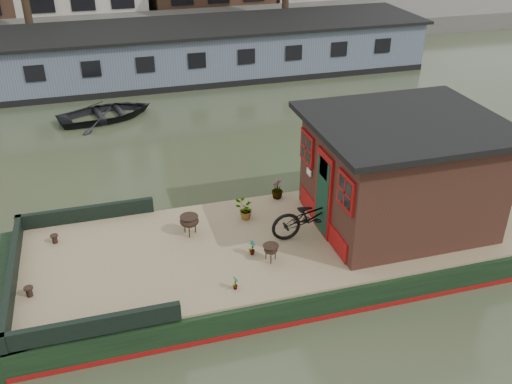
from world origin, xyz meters
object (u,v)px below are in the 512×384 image
object	(u,v)px
potted_plant_a	(252,247)
brazier_rear	(190,225)
cabin	(400,172)
brazier_front	(271,253)
bicycle	(314,215)
dinghy	(106,110)

from	to	relation	value
potted_plant_a	brazier_rear	size ratio (longest dim) A/B	0.79
cabin	brazier_rear	distance (m)	4.71
brazier_rear	brazier_front	bearing A→B (deg)	-45.78
potted_plant_a	brazier_rear	bearing A→B (deg)	134.01
bicycle	potted_plant_a	size ratio (longest dim) A/B	5.28
brazier_front	brazier_rear	distance (m)	2.00
bicycle	potted_plant_a	bearing A→B (deg)	103.00
potted_plant_a	brazier_front	bearing A→B (deg)	-45.05
potted_plant_a	brazier_front	xyz separation A→B (m)	(0.30, -0.31, 0.01)
bicycle	brazier_front	bearing A→B (deg)	118.92
potted_plant_a	dinghy	world-z (taller)	potted_plant_a
potted_plant_a	dinghy	distance (m)	10.56
bicycle	dinghy	size ratio (longest dim) A/B	0.58
brazier_front	dinghy	bearing A→B (deg)	104.50
cabin	dinghy	bearing A→B (deg)	120.87
bicycle	dinghy	bearing A→B (deg)	20.76
bicycle	brazier_front	world-z (taller)	bicycle
bicycle	dinghy	distance (m)	10.68
brazier_front	dinghy	world-z (taller)	brazier_front
bicycle	cabin	bearing A→B (deg)	-89.08
dinghy	bicycle	bearing A→B (deg)	-172.42
brazier_front	dinghy	xyz separation A→B (m)	(-2.73, 10.57, -0.50)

